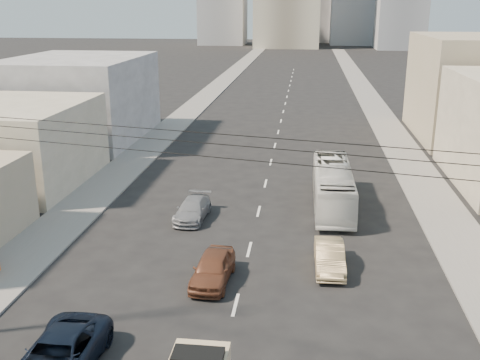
% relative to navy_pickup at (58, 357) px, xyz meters
% --- Properties ---
extents(sidewalk_left, '(3.50, 180.00, 0.12)m').
position_rel_navy_pickup_xyz_m(sidewalk_left, '(-6.05, 67.66, -0.68)').
color(sidewalk_left, slate).
rests_on(sidewalk_left, ground).
extents(sidewalk_right, '(3.50, 180.00, 0.12)m').
position_rel_navy_pickup_xyz_m(sidewalk_right, '(17.45, 67.66, -0.68)').
color(sidewalk_right, slate).
rests_on(sidewalk_right, ground).
extents(lane_dashes, '(0.15, 104.00, 0.01)m').
position_rel_navy_pickup_xyz_m(lane_dashes, '(5.70, 50.66, -0.74)').
color(lane_dashes, silver).
rests_on(lane_dashes, ground).
extents(navy_pickup, '(2.54, 5.39, 1.49)m').
position_rel_navy_pickup_xyz_m(navy_pickup, '(0.00, 0.00, 0.00)').
color(navy_pickup, black).
rests_on(navy_pickup, ground).
extents(city_bus, '(2.48, 10.16, 2.82)m').
position_rel_navy_pickup_xyz_m(city_bus, '(10.47, 19.17, 0.67)').
color(city_bus, silver).
rests_on(city_bus, ground).
extents(sedan_brown, '(1.93, 4.32, 1.44)m').
position_rel_navy_pickup_xyz_m(sedan_brown, '(4.35, 7.71, -0.02)').
color(sedan_brown, brown).
rests_on(sedan_brown, ground).
extents(sedan_tan, '(1.53, 4.13, 1.35)m').
position_rel_navy_pickup_xyz_m(sedan_tan, '(9.98, 9.77, -0.07)').
color(sedan_tan, tan).
rests_on(sedan_tan, ground).
extents(sedan_grey, '(1.96, 4.37, 1.25)m').
position_rel_navy_pickup_xyz_m(sedan_grey, '(1.70, 15.86, -0.12)').
color(sedan_grey, gray).
rests_on(sedan_grey, ground).
extents(overhead_wires, '(23.01, 5.02, 0.72)m').
position_rel_navy_pickup_xyz_m(overhead_wires, '(5.70, -0.84, 8.22)').
color(overhead_wires, black).
rests_on(overhead_wires, ground).
extents(bldg_left_mid, '(11.00, 12.00, 6.00)m').
position_rel_navy_pickup_xyz_m(bldg_left_mid, '(-13.30, 21.66, 2.26)').
color(bldg_left_mid, '#A89F87').
rests_on(bldg_left_mid, ground).
extents(bldg_left_far, '(12.00, 16.00, 8.00)m').
position_rel_navy_pickup_xyz_m(bldg_left_far, '(-13.80, 36.66, 3.26)').
color(bldg_left_far, gray).
rests_on(bldg_left_far, ground).
extents(midrise_east, '(14.00, 14.00, 28.00)m').
position_rel_navy_pickup_xyz_m(midrise_east, '(35.70, 162.66, 13.26)').
color(midrise_east, '#94979C').
rests_on(midrise_east, ground).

